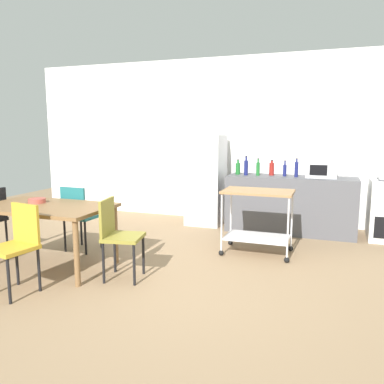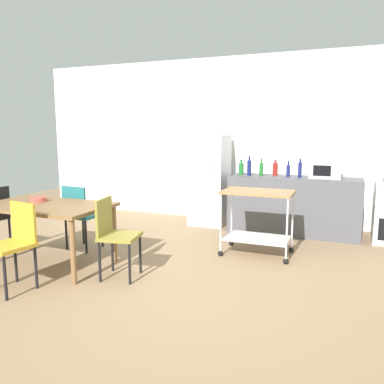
# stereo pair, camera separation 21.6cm
# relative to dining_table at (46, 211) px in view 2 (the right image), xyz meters

# --- Properties ---
(ground_plane) EXTENTS (12.00, 12.00, 0.00)m
(ground_plane) POSITION_rel_dining_table_xyz_m (1.66, 0.03, -0.67)
(ground_plane) COLOR #8C7051
(back_wall) EXTENTS (8.40, 0.12, 2.90)m
(back_wall) POSITION_rel_dining_table_xyz_m (1.66, 3.23, 0.78)
(back_wall) COLOR white
(back_wall) RESTS_ON ground_plane
(kitchen_counter) EXTENTS (2.00, 0.64, 0.90)m
(kitchen_counter) POSITION_rel_dining_table_xyz_m (2.56, 2.63, -0.22)
(kitchen_counter) COLOR #4C4C51
(kitchen_counter) RESTS_ON ground_plane
(dining_table) EXTENTS (1.50, 0.90, 0.75)m
(dining_table) POSITION_rel_dining_table_xyz_m (0.00, 0.00, 0.00)
(dining_table) COLOR brown
(dining_table) RESTS_ON ground_plane
(chair_teal) EXTENTS (0.42, 0.42, 0.89)m
(chair_teal) POSITION_rel_dining_table_xyz_m (-0.01, 0.65, -0.15)
(chair_teal) COLOR #1E666B
(chair_teal) RESTS_ON ground_plane
(chair_olive) EXTENTS (0.46, 0.46, 0.89)m
(chair_olive) POSITION_rel_dining_table_xyz_m (0.98, -0.04, -0.15)
(chair_olive) COLOR olive
(chair_olive) RESTS_ON ground_plane
(chair_mustard) EXTENTS (0.46, 0.46, 0.89)m
(chair_mustard) POSITION_rel_dining_table_xyz_m (0.22, -0.70, -0.15)
(chair_mustard) COLOR gold
(chair_mustard) RESTS_ON ground_plane
(refrigerator) EXTENTS (0.60, 0.63, 1.55)m
(refrigerator) POSITION_rel_dining_table_xyz_m (1.11, 2.73, 0.10)
(refrigerator) COLOR silver
(refrigerator) RESTS_ON ground_plane
(kitchen_cart) EXTENTS (0.91, 0.57, 0.85)m
(kitchen_cart) POSITION_rel_dining_table_xyz_m (2.26, 1.34, -0.10)
(kitchen_cart) COLOR olive
(kitchen_cart) RESTS_ON ground_plane
(bottle_soda) EXTENTS (0.08, 0.08, 0.25)m
(bottle_soda) POSITION_rel_dining_table_xyz_m (1.69, 2.66, 0.33)
(bottle_soda) COLOR #1E6628
(bottle_soda) RESTS_ON kitchen_counter
(bottle_sesame_oil) EXTENTS (0.07, 0.07, 0.32)m
(bottle_sesame_oil) POSITION_rel_dining_table_xyz_m (1.84, 2.58, 0.36)
(bottle_sesame_oil) COLOR navy
(bottle_sesame_oil) RESTS_ON kitchen_counter
(bottle_soy_sauce) EXTENTS (0.06, 0.06, 0.28)m
(bottle_soy_sauce) POSITION_rel_dining_table_xyz_m (2.03, 2.60, 0.34)
(bottle_soy_sauce) COLOR #1E6628
(bottle_soy_sauce) RESTS_ON kitchen_counter
(bottle_olive_oil) EXTENTS (0.08, 0.08, 0.25)m
(bottle_olive_oil) POSITION_rel_dining_table_xyz_m (2.24, 2.71, 0.34)
(bottle_olive_oil) COLOR maroon
(bottle_olive_oil) RESTS_ON kitchen_counter
(bottle_vinegar) EXTENTS (0.06, 0.06, 0.25)m
(bottle_vinegar) POSITION_rel_dining_table_xyz_m (2.45, 2.64, 0.33)
(bottle_vinegar) COLOR navy
(bottle_vinegar) RESTS_ON kitchen_counter
(bottle_sparkling_water) EXTENTS (0.06, 0.06, 0.29)m
(bottle_sparkling_water) POSITION_rel_dining_table_xyz_m (2.64, 2.60, 0.36)
(bottle_sparkling_water) COLOR navy
(bottle_sparkling_water) RESTS_ON kitchen_counter
(microwave) EXTENTS (0.46, 0.35, 0.26)m
(microwave) POSITION_rel_dining_table_xyz_m (3.01, 2.66, 0.36)
(microwave) COLOR silver
(microwave) RESTS_ON kitchen_counter
(fruit_bowl) EXTENTS (0.21, 0.21, 0.05)m
(fruit_bowl) POSITION_rel_dining_table_xyz_m (-0.22, 0.10, 0.11)
(fruit_bowl) COLOR #B24C3F
(fruit_bowl) RESTS_ON dining_table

